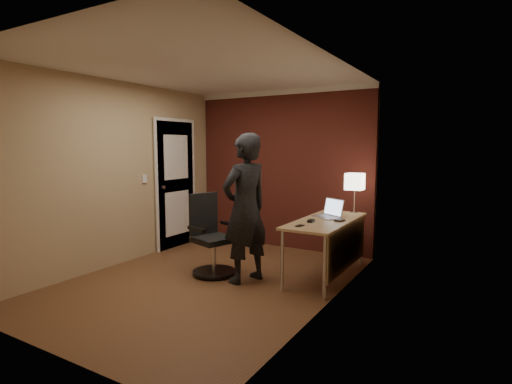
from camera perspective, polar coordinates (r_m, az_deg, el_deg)
room at (r=6.16m, az=-0.35°, el=4.19°), size 4.00×4.00×4.00m
desk at (r=4.96m, az=10.73°, el=-5.43°), size 0.60×1.50×0.73m
desk_lamp at (r=5.48m, az=13.93°, el=1.38°), size 0.22×0.22×0.54m
laptop at (r=5.13m, az=10.51°, el=-2.85°), size 0.41×0.39×0.23m
mouse at (r=4.77m, az=7.86°, el=-4.11°), size 0.06×0.10×0.03m
phone at (r=4.52m, az=6.28°, el=-4.81°), size 0.08×0.12×0.01m
wallet at (r=4.89m, az=11.86°, el=-3.98°), size 0.12×0.13×0.02m
office_chair at (r=5.13m, az=-6.49°, el=-6.77°), size 0.57×0.63×1.00m
person at (r=4.74m, az=-1.55°, el=-2.37°), size 0.60×0.75×1.78m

